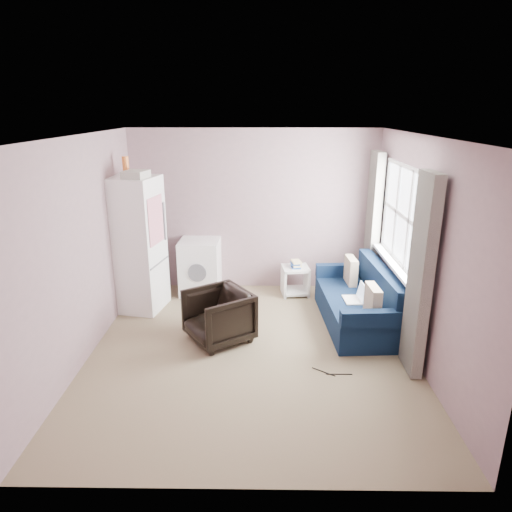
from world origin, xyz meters
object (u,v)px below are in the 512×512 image
(washing_machine, at_px, (200,265))
(sofa, at_px, (360,304))
(side_table, at_px, (295,278))
(fridge, at_px, (136,244))
(armchair, at_px, (219,314))

(washing_machine, bearing_deg, sofa, -23.93)
(side_table, bearing_deg, sofa, -52.10)
(washing_machine, relative_size, sofa, 0.47)
(fridge, xyz_separation_m, side_table, (2.28, 0.52, -0.71))
(armchair, xyz_separation_m, side_table, (1.05, 1.50, -0.10))
(armchair, relative_size, washing_machine, 0.85)
(armchair, relative_size, fridge, 0.33)
(fridge, bearing_deg, side_table, 24.19)
(armchair, bearing_deg, side_table, 110.84)
(armchair, distance_m, fridge, 1.68)
(washing_machine, relative_size, side_table, 1.55)
(sofa, bearing_deg, fridge, 167.57)
(fridge, bearing_deg, sofa, 2.12)
(washing_machine, distance_m, sofa, 2.52)
(fridge, height_order, sofa, fridge)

